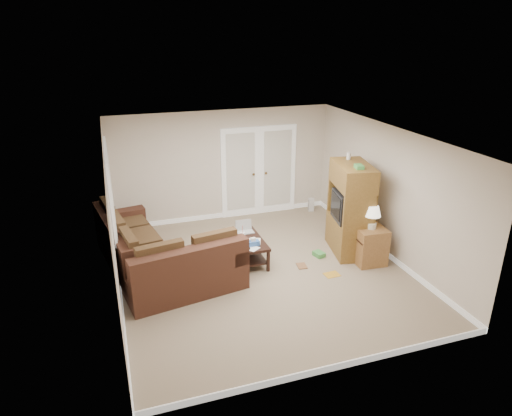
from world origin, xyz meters
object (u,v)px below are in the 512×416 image
object	(u,v)px
coffee_table	(247,248)
side_cabinet	(370,242)
sectional_sofa	(155,257)
tv_armoire	(350,208)

from	to	relation	value
coffee_table	side_cabinet	distance (m)	2.30
sectional_sofa	side_cabinet	distance (m)	3.94
coffee_table	side_cabinet	world-z (taller)	side_cabinet
sectional_sofa	tv_armoire	world-z (taller)	tv_armoire
side_cabinet	tv_armoire	bearing A→B (deg)	107.92
sectional_sofa	coffee_table	size ratio (longest dim) A/B	2.80
tv_armoire	side_cabinet	world-z (taller)	tv_armoire
sectional_sofa	side_cabinet	world-z (taller)	side_cabinet
sectional_sofa	tv_armoire	distance (m)	3.77
coffee_table	side_cabinet	bearing A→B (deg)	-20.70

